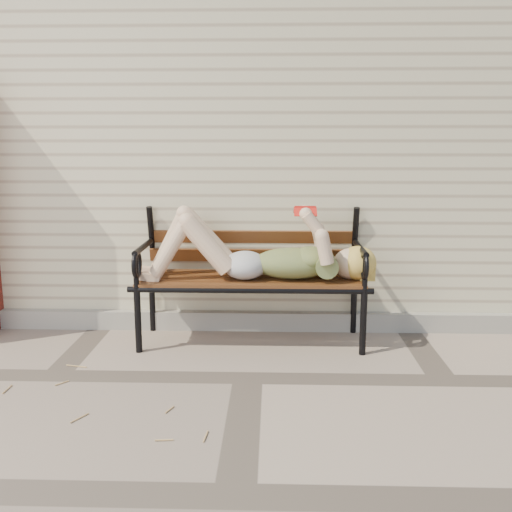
{
  "coord_description": "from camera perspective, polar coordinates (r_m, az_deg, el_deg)",
  "views": [
    {
      "loc": [
        0.16,
        -3.44,
        1.48
      ],
      "look_at": [
        0.04,
        0.48,
        0.7
      ],
      "focal_mm": 40.0,
      "sensor_mm": 36.0,
      "label": 1
    }
  ],
  "objects": [
    {
      "name": "ground",
      "position": [
        3.75,
        -0.82,
        -12.1
      ],
      "size": [
        80.0,
        80.0,
        0.0
      ],
      "primitive_type": "plane",
      "color": "gray",
      "rests_on": "ground"
    },
    {
      "name": "house_wall",
      "position": [
        6.44,
        0.36,
        11.38
      ],
      "size": [
        8.0,
        4.0,
        3.0
      ],
      "primitive_type": "cube",
      "color": "beige",
      "rests_on": "ground"
    },
    {
      "name": "foundation_strip",
      "position": [
        4.63,
        -0.28,
        -6.48
      ],
      "size": [
        8.0,
        0.1,
        0.15
      ],
      "primitive_type": "cube",
      "color": "gray",
      "rests_on": "ground"
    },
    {
      "name": "garden_bench",
      "position": [
        4.32,
        -0.43,
        0.25
      ],
      "size": [
        1.82,
        0.73,
        1.18
      ],
      "color": "black",
      "rests_on": "ground"
    },
    {
      "name": "reading_woman",
      "position": [
        4.17,
        -0.3,
        0.41
      ],
      "size": [
        1.72,
        0.39,
        0.54
      ],
      "color": "#093543",
      "rests_on": "ground"
    }
  ]
}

